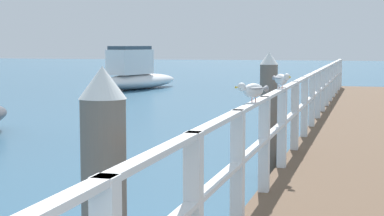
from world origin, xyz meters
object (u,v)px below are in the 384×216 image
at_px(seagull_foreground, 253,90).
at_px(seagull_background, 281,79).
at_px(dock_piling_far, 268,114).
at_px(boat_0, 135,75).

distance_m(seagull_foreground, seagull_background, 2.14).
xyz_separation_m(dock_piling_far, seagull_background, (0.38, -1.38, 0.64)).
relative_size(seagull_background, boat_0, 0.07).
height_order(seagull_foreground, boat_0, boat_0).
bearing_deg(seagull_foreground, boat_0, -34.02).
height_order(seagull_foreground, seagull_background, same).
distance_m(seagull_foreground, boat_0, 23.25).
bearing_deg(boat_0, seagull_foreground, 129.97).
xyz_separation_m(dock_piling_far, boat_0, (-8.96, 17.75, -0.34)).
bearing_deg(dock_piling_far, boat_0, 116.78).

